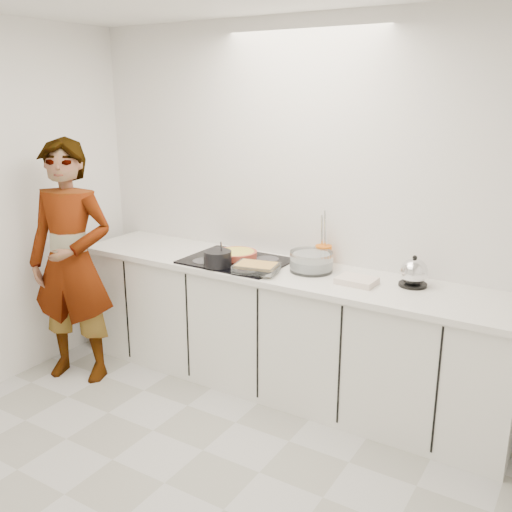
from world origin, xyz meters
The scene contains 13 objects.
floor centered at (0.00, 0.00, 0.00)m, with size 3.60×3.20×0.00m, color #BABAB8.
wall_back centered at (0.00, 1.60, 1.30)m, with size 3.60×0.00×2.60m, color white.
base_cabinets centered at (0.00, 1.28, 0.43)m, with size 3.20×0.58×0.87m, color white.
countertop centered at (0.00, 1.28, 0.89)m, with size 3.24×0.64×0.04m, color white.
hob centered at (-0.35, 1.26, 0.92)m, with size 0.72×0.54×0.01m, color black.
tart_dish centered at (-0.38, 1.31, 0.95)m, with size 0.30×0.30×0.05m.
saucepan centered at (-0.38, 1.07, 0.98)m, with size 0.24×0.24×0.19m.
baking_dish centered at (-0.08, 1.10, 0.95)m, with size 0.32×0.26×0.06m.
mixing_bowl centered at (0.21, 1.34, 0.97)m, with size 0.39×0.39×0.14m.
tea_towel centered at (0.58, 1.26, 0.93)m, with size 0.24×0.18×0.04m, color white.
kettle centered at (0.90, 1.40, 1.00)m, with size 0.23×0.23×0.20m.
utensil_crock centered at (0.22, 1.51, 0.98)m, with size 0.12×0.12×0.14m, color #D85D07.
cook centered at (-1.39, 0.65, 0.90)m, with size 0.65×0.43×1.79m, color white.
Camera 1 is at (1.85, -2.02, 2.09)m, focal length 40.00 mm.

